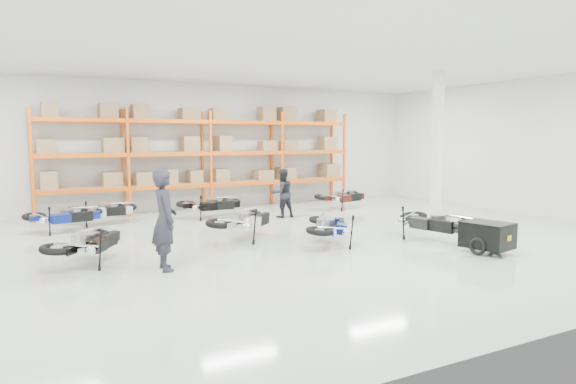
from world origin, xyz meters
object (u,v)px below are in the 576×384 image
moto_blue_centre (330,221)px  moto_back_a (65,212)px  moto_back_b (103,206)px  moto_black_far_left (88,236)px  moto_touring_right (435,217)px  moto_back_c (211,200)px  moto_silver_left (244,215)px  moto_back_d (342,193)px  person_left (165,220)px  trailer (487,235)px  person_back (282,193)px

moto_blue_centre → moto_back_a: size_ratio=1.02×
moto_back_b → moto_black_far_left: bearing=171.9°
moto_touring_right → moto_back_b: size_ratio=1.13×
moto_back_a → moto_back_c: 4.35m
moto_silver_left → moto_back_d: size_ratio=1.10×
moto_back_d → moto_blue_centre: bearing=131.5°
moto_touring_right → moto_back_c: size_ratio=1.08×
moto_back_c → moto_back_d: (4.90, -0.20, -0.00)m
moto_blue_centre → person_left: size_ratio=0.93×
moto_blue_centre → moto_back_b: size_ratio=1.05×
trailer → person_left: size_ratio=0.86×
moto_back_a → moto_back_c: size_ratio=0.98×
moto_black_far_left → moto_touring_right: moto_touring_right is taller
moto_back_a → moto_back_b: 1.34m
moto_blue_centre → trailer: size_ratio=1.08×
moto_silver_left → moto_black_far_left: 3.93m
moto_back_d → person_back: person_back is taller
moto_silver_left → moto_back_a: bearing=9.9°
moto_black_far_left → moto_back_a: moto_black_far_left is taller
moto_blue_centre → moto_touring_right: size_ratio=0.93×
moto_back_b → moto_back_d: bearing=-90.7°
trailer → moto_back_d: size_ratio=0.93×
moto_silver_left → moto_black_far_left: moto_silver_left is taller
moto_back_c → moto_black_far_left: bearing=137.8°
person_left → moto_back_a: bearing=15.4°
moto_back_a → person_back: size_ratio=1.14×
trailer → moto_back_b: bearing=118.5°
moto_silver_left → moto_back_d: moto_silver_left is taller
moto_black_far_left → person_back: (6.33, 3.61, 0.22)m
moto_touring_right → moto_back_b: (-6.90, 6.52, -0.07)m
moto_touring_right → trailer: size_ratio=1.16×
moto_black_far_left → moto_back_a: (-0.07, 4.17, -0.02)m
moto_silver_left → moto_back_a: (-3.89, 3.28, -0.07)m
moto_silver_left → person_back: size_ratio=1.28×
moto_back_d → person_back: size_ratio=1.17×
moto_black_far_left → person_left: person_left is taller
moto_touring_right → person_left: bearing=166.7°
moto_blue_centre → moto_black_far_left: (-5.35, 0.72, 0.00)m
moto_touring_right → moto_back_d: (1.25, 5.92, -0.04)m
moto_black_far_left → moto_back_c: moto_black_far_left is taller
moto_back_d → person_left: size_ratio=0.93×
moto_blue_centre → person_left: person_left is taller
trailer → moto_back_b: (-6.90, 8.12, 0.13)m
trailer → person_back: size_ratio=1.08×
moto_back_d → moto_back_c: bearing=76.1°
trailer → moto_back_a: bearing=125.6°
moto_touring_right → person_back: 5.42m
trailer → moto_silver_left: bearing=123.4°
moto_silver_left → person_left: person_left is taller
moto_back_d → person_back: 2.94m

